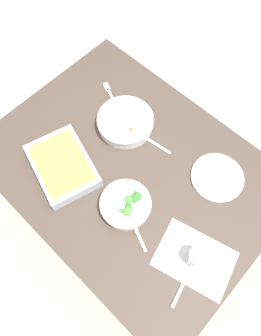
# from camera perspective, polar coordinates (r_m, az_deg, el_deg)

# --- Properties ---
(ground_plane) EXTENTS (6.00, 6.00, 0.00)m
(ground_plane) POSITION_cam_1_polar(r_m,az_deg,el_deg) (2.00, -0.00, -8.64)
(ground_plane) COLOR #B2A899
(dining_table) EXTENTS (1.20, 0.90, 0.74)m
(dining_table) POSITION_cam_1_polar(r_m,az_deg,el_deg) (1.39, -0.00, -1.51)
(dining_table) COLOR #4C3D33
(dining_table) RESTS_ON ground_plane
(placemat) EXTENTS (0.32, 0.26, 0.00)m
(placemat) POSITION_cam_1_polar(r_m,az_deg,el_deg) (1.22, 11.79, -16.10)
(placemat) COLOR silver
(placemat) RESTS_ON dining_table
(stew_bowl) EXTENTS (0.25, 0.25, 0.06)m
(stew_bowl) POSITION_cam_1_polar(r_m,az_deg,el_deg) (1.38, -0.95, 8.56)
(stew_bowl) COLOR white
(stew_bowl) RESTS_ON dining_table
(broccoli_bowl) EXTENTS (0.20, 0.20, 0.07)m
(broccoli_bowl) POSITION_cam_1_polar(r_m,az_deg,el_deg) (1.22, -0.85, -6.74)
(broccoli_bowl) COLOR white
(broccoli_bowl) RESTS_ON dining_table
(baking_dish) EXTENTS (0.35, 0.30, 0.06)m
(baking_dish) POSITION_cam_1_polar(r_m,az_deg,el_deg) (1.30, -12.46, 0.45)
(baking_dish) COLOR silver
(baking_dish) RESTS_ON dining_table
(drink_cup) EXTENTS (0.07, 0.07, 0.08)m
(drink_cup) POSITION_cam_1_polar(r_m,az_deg,el_deg) (1.19, 12.14, -15.85)
(drink_cup) COLOR #B2BCC6
(drink_cup) RESTS_ON dining_table
(side_plate) EXTENTS (0.22, 0.22, 0.01)m
(side_plate) POSITION_cam_1_polar(r_m,az_deg,el_deg) (1.33, 15.76, -1.68)
(side_plate) COLOR white
(side_plate) RESTS_ON dining_table
(spoon_by_stew) EXTENTS (0.18, 0.04, 0.01)m
(spoon_by_stew) POSITION_cam_1_polar(r_m,az_deg,el_deg) (1.36, 3.42, 5.24)
(spoon_by_stew) COLOR silver
(spoon_by_stew) RESTS_ON dining_table
(spoon_by_broccoli) EXTENTS (0.17, 0.09, 0.01)m
(spoon_by_broccoli) POSITION_cam_1_polar(r_m,az_deg,el_deg) (1.22, 0.60, -10.40)
(spoon_by_broccoli) COLOR silver
(spoon_by_broccoli) RESTS_ON dining_table
(spoon_spare) EXTENTS (0.06, 0.17, 0.01)m
(spoon_spare) POSITION_cam_1_polar(r_m,az_deg,el_deg) (1.21, 10.21, -19.39)
(spoon_spare) COLOR silver
(spoon_spare) RESTS_ON dining_table
(fork_on_table) EXTENTS (0.17, 0.09, 0.01)m
(fork_on_table) POSITION_cam_1_polar(r_m,az_deg,el_deg) (1.50, -3.71, 13.37)
(fork_on_table) COLOR silver
(fork_on_table) RESTS_ON dining_table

